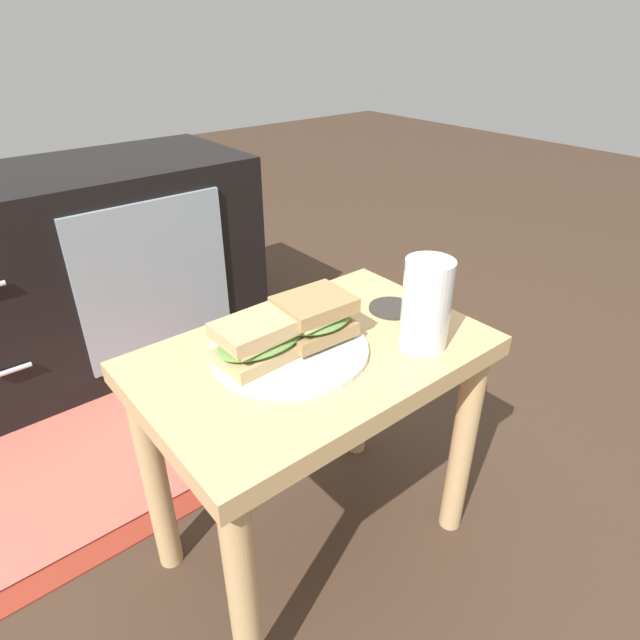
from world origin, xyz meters
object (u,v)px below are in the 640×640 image
object	(u,v)px
tv_cabinet	(84,271)
beer_glass	(426,306)
sandwich_front	(261,339)
plate	(289,349)
coaster	(392,308)
sandwich_back	(314,316)

from	to	relation	value
tv_cabinet	beer_glass	bearing A→B (deg)	-77.70
tv_cabinet	sandwich_front	size ratio (longest dim) A/B	6.36
beer_glass	plate	bearing A→B (deg)	146.19
sandwich_front	coaster	world-z (taller)	sandwich_front
sandwich_front	beer_glass	size ratio (longest dim) A/B	1.01
plate	sandwich_front	distance (m)	0.06
plate	coaster	size ratio (longest dim) A/B	3.01
coaster	tv_cabinet	bearing A→B (deg)	106.68
beer_glass	coaster	size ratio (longest dim) A/B	1.78
tv_cabinet	sandwich_back	xyz separation A→B (m)	(0.10, -0.93, 0.22)
plate	sandwich_front	xyz separation A→B (m)	(-0.05, 0.00, 0.04)
tv_cabinet	sandwich_front	world-z (taller)	tv_cabinet
sandwich_back	beer_glass	distance (m)	0.18
sandwich_front	coaster	distance (m)	0.28
tv_cabinet	coaster	bearing A→B (deg)	-73.32
plate	tv_cabinet	bearing A→B (deg)	93.06
sandwich_front	beer_glass	bearing A→B (deg)	-28.43
tv_cabinet	beer_glass	distance (m)	1.10
sandwich_back	coaster	xyz separation A→B (m)	(0.18, -0.00, -0.05)
plate	sandwich_back	xyz separation A→B (m)	(0.05, -0.00, 0.04)
plate	sandwich_front	bearing A→B (deg)	176.03
tv_cabinet	plate	xyz separation A→B (m)	(0.05, -0.93, 0.17)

